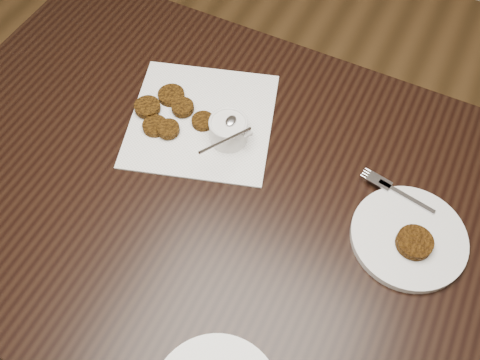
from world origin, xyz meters
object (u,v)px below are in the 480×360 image
at_px(table, 235,268).
at_px(sauce_ramekin, 228,121).
at_px(plate_with_patty, 410,235).
at_px(napkin, 202,120).

relative_size(table, sauce_ramekin, 12.35).
xyz_separation_m(table, sauce_ramekin, (-0.08, 0.12, 0.44)).
height_order(table, plate_with_patty, plate_with_patty).
height_order(napkin, sauce_ramekin, sauce_ramekin).
bearing_deg(plate_with_patty, table, -169.15).
bearing_deg(sauce_ramekin, table, -58.50).
xyz_separation_m(table, napkin, (-0.15, 0.14, 0.38)).
bearing_deg(table, sauce_ramekin, 121.50).
height_order(table, napkin, napkin).
height_order(sauce_ramekin, plate_with_patty, sauce_ramekin).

